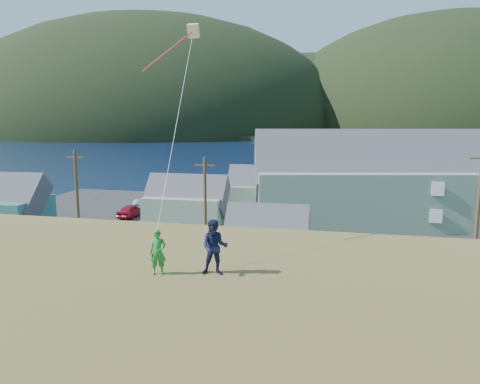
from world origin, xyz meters
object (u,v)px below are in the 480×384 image
object	(u,v)px
shed_teal	(0,205)
shed_palegreen_near	(187,201)
lodge	(419,181)
shed_palegreen_far	(268,189)
kite_flyer_green	(158,252)
kite_flyer_navy	(215,247)
shed_white	(267,234)
wharf	(266,188)

from	to	relation	value
shed_teal	shed_palegreen_near	bearing A→B (deg)	19.20
lodge	shed_palegreen_far	world-z (taller)	lodge
shed_palegreen_far	kite_flyer_green	world-z (taller)	kite_flyer_green
kite_flyer_green	kite_flyer_navy	size ratio (longest dim) A/B	0.81
shed_palegreen_near	kite_flyer_green	bearing A→B (deg)	-73.15
shed_palegreen_near	kite_flyer_navy	distance (m)	38.08
shed_white	kite_flyer_navy	xyz separation A→B (m)	(2.16, -24.31, 5.92)
shed_palegreen_near	shed_palegreen_far	xyz separation A→B (m)	(7.81, 9.45, 0.13)
shed_white	kite_flyer_green	bearing A→B (deg)	-91.12
shed_palegreen_near	kite_flyer_navy	xyz separation A→B (m)	(13.15, -35.29, 5.59)
kite_flyer_green	kite_flyer_navy	bearing A→B (deg)	-2.48
shed_palegreen_far	kite_flyer_navy	distance (m)	45.39
shed_palegreen_far	shed_palegreen_near	bearing A→B (deg)	-132.09
kite_flyer_navy	shed_palegreen_near	bearing A→B (deg)	101.41
shed_palegreen_near	shed_palegreen_far	distance (m)	12.26
shed_white	shed_palegreen_far	xyz separation A→B (m)	(-3.18, 20.44, 0.46)
shed_white	kite_flyer_green	world-z (taller)	kite_flyer_green
wharf	shed_white	bearing A→B (deg)	-80.52
shed_white	kite_flyer_navy	distance (m)	25.11
lodge	kite_flyer_green	bearing A→B (deg)	-121.34
shed_palegreen_far	kite_flyer_green	xyz separation A→B (m)	(3.54, -45.15, 5.29)
shed_palegreen_near	shed_white	distance (m)	15.54
shed_palegreen_near	kite_flyer_green	size ratio (longest dim) A/B	6.23
shed_white	kite_flyer_navy	world-z (taller)	kite_flyer_navy
wharf	lodge	size ratio (longest dim) A/B	0.69
lodge	shed_teal	size ratio (longest dim) A/B	3.90
shed_white	wharf	bearing A→B (deg)	97.52
shed_teal	shed_palegreen_far	bearing A→B (deg)	30.16
lodge	shed_palegreen_near	world-z (taller)	lodge
shed_teal	kite_flyer_green	bearing A→B (deg)	-46.16
shed_white	shed_teal	bearing A→B (deg)	170.85
kite_flyer_navy	shed_teal	bearing A→B (deg)	129.33
wharf	lodge	bearing A→B (deg)	-42.61
shed_teal	kite_flyer_navy	size ratio (longest dim) A/B	5.30
wharf	lodge	world-z (taller)	lodge
shed_palegreen_near	kite_flyer_navy	bearing A→B (deg)	-70.35
shed_teal	shed_palegreen_near	world-z (taller)	shed_teal
shed_palegreen_far	kite_flyer_green	distance (m)	45.59
lodge	kite_flyer_green	distance (m)	43.22
lodge	shed_teal	distance (m)	45.60
shed_teal	shed_palegreen_far	xyz separation A→B (m)	(26.17, 16.74, -0.11)
shed_teal	kite_flyer_green	world-z (taller)	kite_flyer_green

